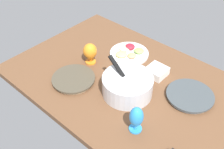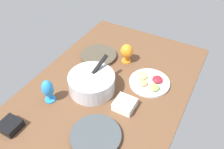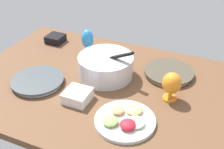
# 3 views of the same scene
# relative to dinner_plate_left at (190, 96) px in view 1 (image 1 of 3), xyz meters

# --- Properties ---
(ground_plane) EXTENTS (1.60, 1.04, 0.04)m
(ground_plane) POSITION_rel_dinner_plate_left_xyz_m (0.37, 0.13, -0.04)
(ground_plane) COLOR brown
(dinner_plate_left) EXTENTS (0.29, 0.29, 0.03)m
(dinner_plate_left) POSITION_rel_dinner_plate_left_xyz_m (0.00, 0.00, 0.00)
(dinner_plate_left) COLOR silver
(dinner_plate_left) RESTS_ON ground_plane
(dinner_plate_right) EXTENTS (0.28, 0.28, 0.03)m
(dinner_plate_right) POSITION_rel_dinner_plate_left_xyz_m (0.64, 0.37, 0.00)
(dinner_plate_right) COLOR beige
(dinner_plate_right) RESTS_ON ground_plane
(mixing_bowl) EXTENTS (0.32, 0.31, 0.20)m
(mixing_bowl) POSITION_rel_dinner_plate_left_xyz_m (0.31, 0.22, 0.05)
(mixing_bowl) COLOR silver
(mixing_bowl) RESTS_ON ground_plane
(fruit_platter) EXTENTS (0.29, 0.29, 0.05)m
(fruit_platter) POSITION_rel_dinner_plate_left_xyz_m (0.56, -0.10, 0.00)
(fruit_platter) COLOR silver
(fruit_platter) RESTS_ON ground_plane
(hurricane_glass_orange) EXTENTS (0.10, 0.10, 0.15)m
(hurricane_glass_orange) POSITION_rel_dinner_plate_left_xyz_m (0.70, 0.16, 0.08)
(hurricane_glass_orange) COLOR orange
(hurricane_glass_orange) RESTS_ON ground_plane
(hurricane_glass_blue) EXTENTS (0.08, 0.08, 0.17)m
(hurricane_glass_blue) POSITION_rel_dinner_plate_left_xyz_m (0.10, 0.41, 0.08)
(hurricane_glass_blue) COLOR #2A8BDE
(hurricane_glass_blue) RESTS_ON ground_plane
(square_bowl_white) EXTENTS (0.13, 0.13, 0.06)m
(square_bowl_white) POSITION_rel_dinner_plate_left_xyz_m (0.28, -0.04, 0.02)
(square_bowl_white) COLOR white
(square_bowl_white) RESTS_ON ground_plane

